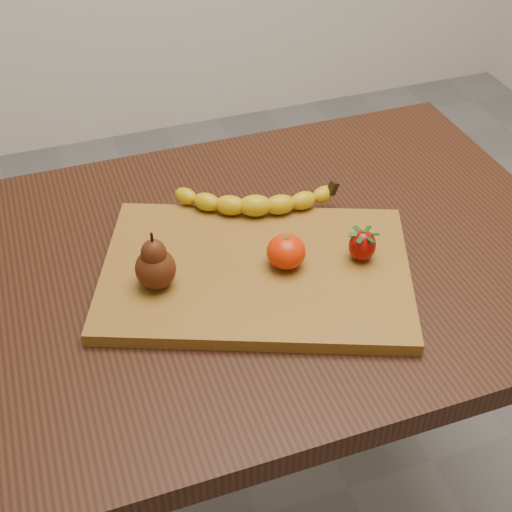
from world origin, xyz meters
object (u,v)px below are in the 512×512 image
object	(u,v)px
pear	(154,260)
table	(259,301)
cutting_board	(256,272)
mandarin	(286,252)

from	to	relation	value
pear	table	bearing A→B (deg)	11.49
cutting_board	pear	bearing A→B (deg)	-162.49
cutting_board	table	bearing A→B (deg)	86.11
pear	mandarin	size ratio (longest dim) A/B	1.57
table	mandarin	size ratio (longest dim) A/B	17.38
cutting_board	mandarin	bearing A→B (deg)	8.07
cutting_board	mandarin	xyz separation A→B (m)	(0.04, -0.01, 0.03)
cutting_board	mandarin	world-z (taller)	mandarin
mandarin	pear	bearing A→B (deg)	173.53
table	pear	size ratio (longest dim) A/B	11.06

